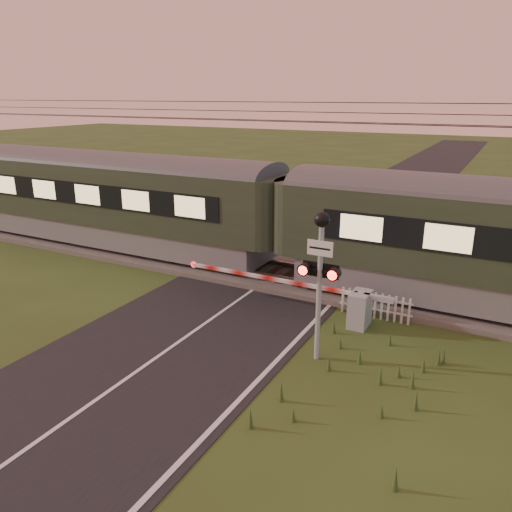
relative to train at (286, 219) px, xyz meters
The scene contains 8 objects.
ground 6.87m from the train, 93.85° to the right, with size 160.00×160.00×0.00m, color #2F3D17.
road 7.08m from the train, 93.57° to the right, with size 6.00×140.00×0.03m.
track_bed 2.16m from the train, behind, with size 140.00×3.40×0.39m.
overhead_wires 3.57m from the train, behind, with size 120.00×0.62×0.62m.
train is the anchor object (origin of this frame).
boom_gate 4.43m from the train, 39.38° to the right, with size 6.72×0.80×1.06m.
crossing_signal 5.86m from the train, 57.64° to the right, with size 0.96×0.37×3.78m.
picket_fence 4.59m from the train, 26.56° to the right, with size 2.18×0.07×0.81m.
Camera 1 is at (7.41, -9.03, 6.33)m, focal length 35.00 mm.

